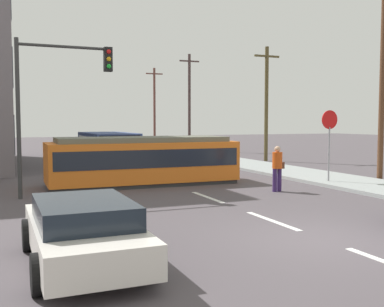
{
  "coord_description": "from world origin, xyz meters",
  "views": [
    {
      "loc": [
        -6.45,
        -7.95,
        2.57
      ],
      "look_at": [
        0.44,
        8.39,
        1.32
      ],
      "focal_mm": 42.86,
      "sensor_mm": 36.0,
      "label": 1
    }
  ],
  "objects_px": {
    "utility_pole_mid": "(266,102)",
    "utility_pole_far": "(189,101)",
    "city_bus": "(108,146)",
    "traffic_light_mast": "(57,87)",
    "parked_sedan_near": "(83,230)",
    "utility_pole_near": "(382,78)",
    "stop_sign": "(329,131)",
    "pedestrian_crossing": "(277,166)",
    "utility_pole_distant": "(154,105)",
    "streetcar_tram": "(143,160)"
  },
  "relations": [
    {
      "from": "streetcar_tram",
      "to": "utility_pole_far",
      "type": "distance_m",
      "value": 21.49
    },
    {
      "from": "utility_pole_near",
      "to": "utility_pole_far",
      "type": "height_order",
      "value": "utility_pole_near"
    },
    {
      "from": "parked_sedan_near",
      "to": "utility_pole_far",
      "type": "bearing_deg",
      "value": 64.02
    },
    {
      "from": "utility_pole_mid",
      "to": "pedestrian_crossing",
      "type": "bearing_deg",
      "value": -120.19
    },
    {
      "from": "streetcar_tram",
      "to": "stop_sign",
      "type": "relative_size",
      "value": 2.65
    },
    {
      "from": "streetcar_tram",
      "to": "utility_pole_mid",
      "type": "height_order",
      "value": "utility_pole_mid"
    },
    {
      "from": "utility_pole_near",
      "to": "utility_pole_distant",
      "type": "distance_m",
      "value": 31.04
    },
    {
      "from": "pedestrian_crossing",
      "to": "stop_sign",
      "type": "bearing_deg",
      "value": 15.26
    },
    {
      "from": "parked_sedan_near",
      "to": "utility_pole_near",
      "type": "height_order",
      "value": "utility_pole_near"
    },
    {
      "from": "parked_sedan_near",
      "to": "utility_pole_distant",
      "type": "height_order",
      "value": "utility_pole_distant"
    },
    {
      "from": "streetcar_tram",
      "to": "parked_sedan_near",
      "type": "relative_size",
      "value": 1.81
    },
    {
      "from": "parked_sedan_near",
      "to": "traffic_light_mast",
      "type": "bearing_deg",
      "value": 86.42
    },
    {
      "from": "pedestrian_crossing",
      "to": "utility_pole_mid",
      "type": "distance_m",
      "value": 13.36
    },
    {
      "from": "utility_pole_mid",
      "to": "utility_pole_far",
      "type": "height_order",
      "value": "utility_pole_far"
    },
    {
      "from": "city_bus",
      "to": "traffic_light_mast",
      "type": "xyz_separation_m",
      "value": [
        -4.09,
        -10.78,
        2.63
      ]
    },
    {
      "from": "traffic_light_mast",
      "to": "utility_pole_mid",
      "type": "bearing_deg",
      "value": 33.58
    },
    {
      "from": "traffic_light_mast",
      "to": "utility_pole_distant",
      "type": "distance_m",
      "value": 32.72
    },
    {
      "from": "streetcar_tram",
      "to": "pedestrian_crossing",
      "type": "bearing_deg",
      "value": -43.49
    },
    {
      "from": "stop_sign",
      "to": "utility_pole_distant",
      "type": "bearing_deg",
      "value": 84.96
    },
    {
      "from": "parked_sedan_near",
      "to": "streetcar_tram",
      "type": "bearing_deg",
      "value": 67.44
    },
    {
      "from": "traffic_light_mast",
      "to": "utility_pole_distant",
      "type": "bearing_deg",
      "value": 66.07
    },
    {
      "from": "pedestrian_crossing",
      "to": "utility_pole_distant",
      "type": "height_order",
      "value": "utility_pole_distant"
    },
    {
      "from": "stop_sign",
      "to": "utility_pole_far",
      "type": "height_order",
      "value": "utility_pole_far"
    },
    {
      "from": "streetcar_tram",
      "to": "utility_pole_distant",
      "type": "distance_m",
      "value": 29.86
    },
    {
      "from": "parked_sedan_near",
      "to": "stop_sign",
      "type": "relative_size",
      "value": 1.47
    },
    {
      "from": "traffic_light_mast",
      "to": "utility_pole_near",
      "type": "bearing_deg",
      "value": -4.93
    },
    {
      "from": "city_bus",
      "to": "utility_pole_far",
      "type": "xyz_separation_m",
      "value": [
        9.31,
        9.88,
        3.26
      ]
    },
    {
      "from": "stop_sign",
      "to": "streetcar_tram",
      "type": "bearing_deg",
      "value": 157.09
    },
    {
      "from": "stop_sign",
      "to": "pedestrian_crossing",
      "type": "bearing_deg",
      "value": -164.74
    },
    {
      "from": "pedestrian_crossing",
      "to": "utility_pole_far",
      "type": "xyz_separation_m",
      "value": [
        5.88,
        22.58,
        3.4
      ]
    },
    {
      "from": "utility_pole_mid",
      "to": "city_bus",
      "type": "bearing_deg",
      "value": 171.85
    },
    {
      "from": "streetcar_tram",
      "to": "traffic_light_mast",
      "type": "xyz_separation_m",
      "value": [
        -3.54,
        -1.86,
        2.71
      ]
    },
    {
      "from": "utility_pole_near",
      "to": "utility_pole_distant",
      "type": "xyz_separation_m",
      "value": [
        0.03,
        31.04,
        -0.17
      ]
    },
    {
      "from": "streetcar_tram",
      "to": "utility_pole_distant",
      "type": "height_order",
      "value": "utility_pole_distant"
    },
    {
      "from": "stop_sign",
      "to": "utility_pole_near",
      "type": "bearing_deg",
      "value": -0.93
    },
    {
      "from": "city_bus",
      "to": "pedestrian_crossing",
      "type": "height_order",
      "value": "city_bus"
    },
    {
      "from": "streetcar_tram",
      "to": "utility_pole_distant",
      "type": "relative_size",
      "value": 0.94
    },
    {
      "from": "city_bus",
      "to": "utility_pole_mid",
      "type": "xyz_separation_m",
      "value": [
        9.99,
        -1.43,
        2.75
      ]
    },
    {
      "from": "pedestrian_crossing",
      "to": "parked_sedan_near",
      "type": "xyz_separation_m",
      "value": [
        -8.02,
        -5.94,
        -0.32
      ]
    },
    {
      "from": "pedestrian_crossing",
      "to": "parked_sedan_near",
      "type": "height_order",
      "value": "pedestrian_crossing"
    },
    {
      "from": "pedestrian_crossing",
      "to": "utility_pole_mid",
      "type": "relative_size",
      "value": 0.23
    },
    {
      "from": "parked_sedan_near",
      "to": "stop_sign",
      "type": "distance_m",
      "value": 13.03
    },
    {
      "from": "parked_sedan_near",
      "to": "utility_pole_near",
      "type": "relative_size",
      "value": 0.5
    },
    {
      "from": "traffic_light_mast",
      "to": "utility_pole_near",
      "type": "relative_size",
      "value": 0.62
    },
    {
      "from": "city_bus",
      "to": "utility_pole_near",
      "type": "relative_size",
      "value": 0.67
    },
    {
      "from": "utility_pole_near",
      "to": "streetcar_tram",
      "type": "bearing_deg",
      "value": 162.81
    },
    {
      "from": "streetcar_tram",
      "to": "pedestrian_crossing",
      "type": "height_order",
      "value": "streetcar_tram"
    },
    {
      "from": "parked_sedan_near",
      "to": "utility_pole_far",
      "type": "distance_m",
      "value": 31.94
    },
    {
      "from": "city_bus",
      "to": "traffic_light_mast",
      "type": "bearing_deg",
      "value": -110.78
    },
    {
      "from": "utility_pole_near",
      "to": "stop_sign",
      "type": "bearing_deg",
      "value": 179.07
    }
  ]
}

